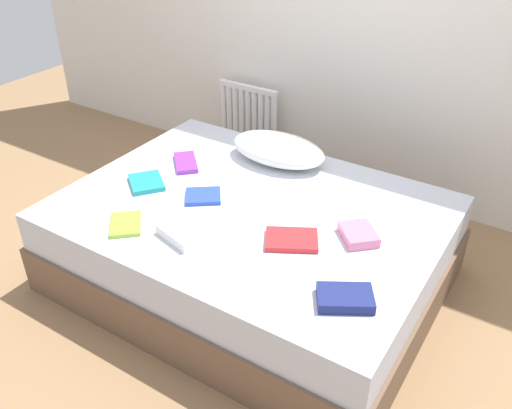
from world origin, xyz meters
TOP-DOWN VIEW (x-y plane):
  - ground_plane at (0.00, 0.00)m, footprint 8.00×8.00m
  - bed at (0.00, 0.00)m, footprint 2.00×1.50m
  - radiator at (-0.80, 1.20)m, footprint 0.50×0.04m
  - pillow at (-0.14, 0.51)m, footprint 0.60×0.35m
  - textbook_red at (0.34, -0.17)m, footprint 0.30×0.28m
  - textbook_pink at (0.60, 0.03)m, footprint 0.24×0.24m
  - textbook_blue at (-0.26, -0.07)m, footprint 0.25×0.24m
  - textbook_lime at (-0.43, -0.50)m, footprint 0.25×0.25m
  - textbook_teal at (-0.62, -0.13)m, footprint 0.28×0.27m
  - textbook_navy at (0.73, -0.42)m, footprint 0.28×0.25m
  - textbook_white at (-0.12, -0.40)m, footprint 0.27×0.24m
  - textbook_purple at (-0.58, 0.17)m, footprint 0.26×0.26m

SIDE VIEW (x-z plane):
  - ground_plane at x=0.00m, z-range 0.00..0.00m
  - bed at x=0.00m, z-range 0.00..0.50m
  - radiator at x=-0.80m, z-range 0.09..0.64m
  - textbook_lime at x=-0.43m, z-range 0.50..0.52m
  - textbook_blue at x=-0.26m, z-range 0.50..0.52m
  - textbook_purple at x=-0.58m, z-range 0.50..0.53m
  - textbook_teal at x=-0.62m, z-range 0.50..0.53m
  - textbook_red at x=0.34m, z-range 0.50..0.53m
  - textbook_navy at x=0.73m, z-range 0.50..0.55m
  - textbook_pink at x=0.60m, z-range 0.50..0.55m
  - textbook_white at x=-0.12m, z-range 0.50..0.55m
  - pillow at x=-0.14m, z-range 0.50..0.66m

